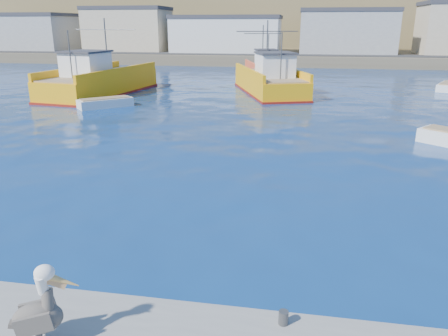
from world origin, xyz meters
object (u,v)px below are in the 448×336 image
object	(u,v)px
trawler_yellow_a	(99,81)
skiff_left	(106,104)
boat_orange	(264,69)
skiff_far	(448,87)
trawler_yellow_b	(270,81)
pelican	(40,311)

from	to	relation	value
trawler_yellow_a	skiff_left	size ratio (longest dim) A/B	3.58
boat_orange	skiff_left	xyz separation A→B (m)	(-10.54, -22.55, -0.77)
skiff_far	trawler_yellow_b	bearing A→B (deg)	-164.01
trawler_yellow_b	skiff_far	xyz separation A→B (m)	(17.30, 4.96, -0.81)
trawler_yellow_a	skiff_far	world-z (taller)	trawler_yellow_a
trawler_yellow_b	skiff_far	distance (m)	18.02
boat_orange	trawler_yellow_a	bearing A→B (deg)	-130.56
trawler_yellow_b	skiff_left	size ratio (longest dim) A/B	3.29
pelican	trawler_yellow_b	bearing A→B (deg)	87.42
trawler_yellow_b	trawler_yellow_a	bearing A→B (deg)	-167.62
skiff_far	boat_orange	bearing A→B (deg)	157.41
trawler_yellow_a	pelican	world-z (taller)	trawler_yellow_a
boat_orange	pelican	size ratio (longest dim) A/B	5.72
trawler_yellow_b	pelican	xyz separation A→B (m)	(-1.61, -35.74, 0.10)
trawler_yellow_b	skiff_far	bearing A→B (deg)	15.99
trawler_yellow_b	pelican	size ratio (longest dim) A/B	8.03
trawler_yellow_a	skiff_left	world-z (taller)	trawler_yellow_a
trawler_yellow_b	boat_orange	distance (m)	12.98
boat_orange	skiff_left	bearing A→B (deg)	-115.06
trawler_yellow_a	pelican	size ratio (longest dim) A/B	8.72
skiff_far	pelican	bearing A→B (deg)	-114.93
trawler_yellow_a	skiff_left	xyz separation A→B (m)	(3.41, -6.25, -0.90)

